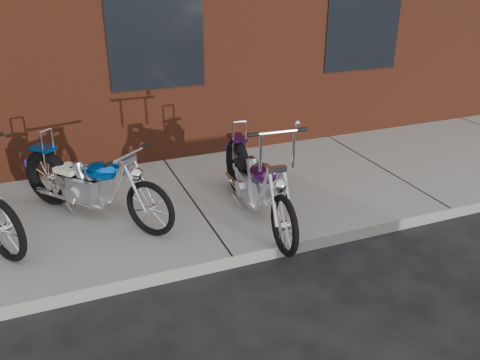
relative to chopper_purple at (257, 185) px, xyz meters
name	(u,v)px	position (x,y,z in m)	size (l,w,h in m)	color
ground	(233,268)	(-0.60, -0.75, -0.57)	(120.00, 120.00, 0.00)	#262627
sidewalk	(192,204)	(-0.60, 0.75, -0.50)	(22.00, 3.00, 0.15)	gray
chopper_purple	(257,185)	(0.00, 0.00, 0.00)	(0.57, 2.35, 1.32)	black
chopper_blue	(92,186)	(-1.85, 0.72, 0.00)	(1.56, 1.89, 1.02)	black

